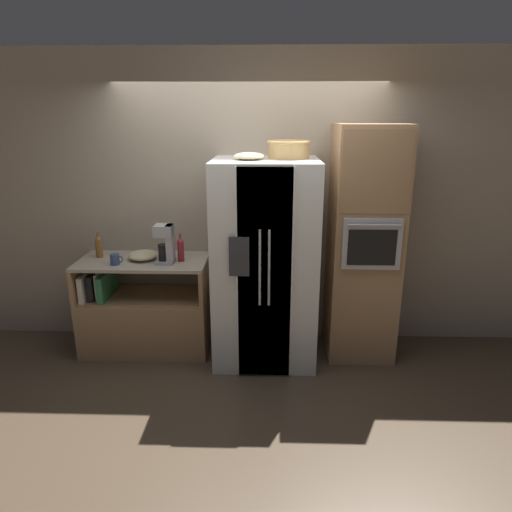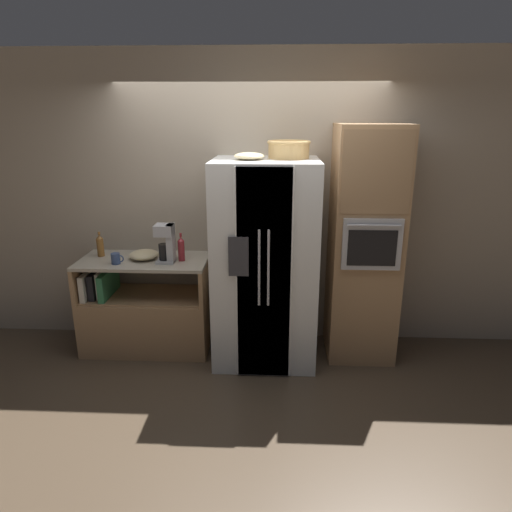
{
  "view_description": "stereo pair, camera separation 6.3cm",
  "coord_description": "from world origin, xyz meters",
  "views": [
    {
      "loc": [
        0.2,
        -3.92,
        2.22
      ],
      "look_at": [
        0.08,
        -0.07,
        1.02
      ],
      "focal_mm": 32.0,
      "sensor_mm": 36.0,
      "label": 1
    },
    {
      "loc": [
        0.26,
        -3.92,
        2.22
      ],
      "look_at": [
        0.08,
        -0.07,
        1.02
      ],
      "focal_mm": 32.0,
      "sensor_mm": 36.0,
      "label": 2
    }
  ],
  "objects": [
    {
      "name": "fruit_bowl",
      "position": [
        0.02,
        -0.01,
        1.88
      ],
      "size": [
        0.26,
        0.26,
        0.06
      ],
      "color": "beige",
      "rests_on": "refrigerator"
    },
    {
      "name": "wicker_basket",
      "position": [
        0.35,
        0.13,
        1.93
      ],
      "size": [
        0.38,
        0.38,
        0.15
      ],
      "color": "tan",
      "rests_on": "refrigerator"
    },
    {
      "name": "ground_plane",
      "position": [
        0.0,
        0.0,
        0.0
      ],
      "size": [
        20.0,
        20.0,
        0.0
      ],
      "primitive_type": "plane",
      "color": "#4C3D2D"
    },
    {
      "name": "counter_left",
      "position": [
        -1.01,
        0.12,
        0.34
      ],
      "size": [
        1.21,
        0.61,
        0.91
      ],
      "color": "#A87F56",
      "rests_on": "ground_plane"
    },
    {
      "name": "refrigerator",
      "position": [
        0.16,
        0.02,
        0.93
      ],
      "size": [
        0.92,
        0.84,
        1.85
      ],
      "color": "silver",
      "rests_on": "ground_plane"
    },
    {
      "name": "mug",
      "position": [
        -1.2,
        -0.02,
        0.96
      ],
      "size": [
        0.12,
        0.08,
        0.1
      ],
      "color": "#384C7A",
      "rests_on": "counter_left"
    },
    {
      "name": "bottle_short",
      "position": [
        -1.43,
        0.21,
        1.02
      ],
      "size": [
        0.07,
        0.07,
        0.24
      ],
      "color": "brown",
      "rests_on": "counter_left"
    },
    {
      "name": "coffee_maker",
      "position": [
        -0.74,
        0.05,
        1.1
      ],
      "size": [
        0.17,
        0.16,
        0.36
      ],
      "color": "#B2B2B7",
      "rests_on": "counter_left"
    },
    {
      "name": "mixing_bowl",
      "position": [
        -0.99,
        0.14,
        0.95
      ],
      "size": [
        0.27,
        0.27,
        0.08
      ],
      "color": "beige",
      "rests_on": "counter_left"
    },
    {
      "name": "bottle_tall",
      "position": [
        -0.62,
        0.1,
        1.02
      ],
      "size": [
        0.06,
        0.06,
        0.26
      ],
      "color": "maroon",
      "rests_on": "counter_left"
    },
    {
      "name": "wall_back",
      "position": [
        0.0,
        0.46,
        1.4
      ],
      "size": [
        12.0,
        0.06,
        2.8
      ],
      "color": "tan",
      "rests_on": "ground_plane"
    },
    {
      "name": "wall_oven",
      "position": [
        1.06,
        0.12,
        1.08
      ],
      "size": [
        0.61,
        0.66,
        2.14
      ],
      "color": "#A87F56",
      "rests_on": "ground_plane"
    }
  ]
}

